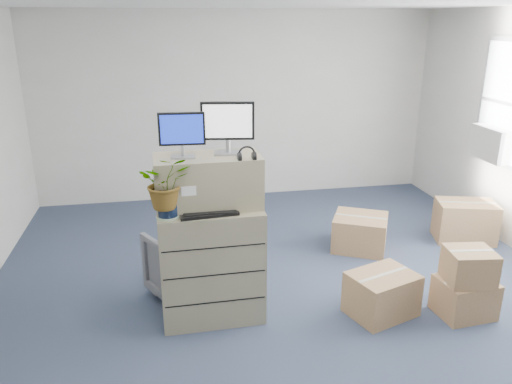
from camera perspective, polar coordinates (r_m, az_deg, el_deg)
ground at (r=4.88m, az=4.35°, el=-13.72°), size 7.00×7.00×0.00m
wall_back at (r=7.65m, az=-2.24°, el=9.71°), size 6.00×0.02×2.80m
ac_unit at (r=6.83m, az=25.41°, el=5.04°), size 0.24×0.60×0.40m
filing_cabinet_lower at (r=4.63m, az=-5.15°, el=-8.04°), size 0.93×0.58×1.07m
filing_cabinet_upper at (r=4.38m, az=-5.52°, el=1.22°), size 0.93×0.47×0.46m
monitor_left at (r=4.24m, az=-8.46°, el=6.74°), size 0.39×0.16×0.39m
monitor_right at (r=4.32m, az=-3.26°, el=7.65°), size 0.46×0.21×0.45m
headphones at (r=4.17m, az=-1.06°, el=4.29°), size 0.15×0.02×0.15m
keyboard at (r=4.26m, az=-5.46°, el=-2.38°), size 0.52×0.25×0.03m
mouse at (r=4.33m, az=-0.97°, el=-1.87°), size 0.11×0.09×0.03m
water_bottle at (r=4.43m, az=-4.66°, el=0.29°), size 0.08×0.08×0.29m
phone_dock at (r=4.43m, az=-6.47°, el=-1.05°), size 0.07×0.06×0.15m
external_drive at (r=4.53m, az=-0.76°, el=-0.79°), size 0.21×0.17×0.06m
tissue_box at (r=4.48m, az=-0.81°, el=-0.04°), size 0.25×0.17×0.08m
potted_plant at (r=4.17m, az=-10.22°, el=0.35°), size 0.42×0.46×0.44m
office_chair at (r=4.99m, az=-7.11°, el=-7.90°), size 1.00×0.98×0.77m
cardboard_boxes at (r=5.83m, az=18.16°, el=-6.25°), size 2.49×2.18×0.67m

